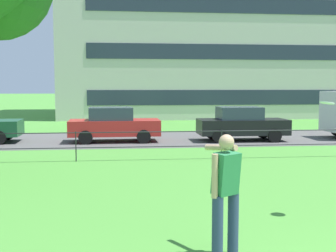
# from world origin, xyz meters

# --- Properties ---
(street_strip) EXTENTS (80.00, 6.11, 0.01)m
(street_strip) POSITION_xyz_m (0.00, 16.81, 0.00)
(street_strip) COLOR #565454
(street_strip) RESTS_ON ground
(park_fence) EXTENTS (39.14, 0.04, 1.00)m
(park_fence) POSITION_xyz_m (0.00, 11.04, 0.67)
(park_fence) COLOR #232328
(park_fence) RESTS_ON ground
(person_thrower) EXTENTS (0.46, 0.87, 1.79)m
(person_thrower) POSITION_xyz_m (-1.94, 2.65, 0.97)
(person_thrower) COLOR navy
(person_thrower) RESTS_ON ground
(frisbee) EXTENTS (0.35, 0.35, 0.07)m
(frisbee) POSITION_xyz_m (0.40, 4.37, 2.16)
(frisbee) COLOR white
(car_red_center) EXTENTS (4.03, 1.87, 1.54)m
(car_red_center) POSITION_xyz_m (-3.72, 16.05, 0.78)
(car_red_center) COLOR red
(car_red_center) RESTS_ON ground
(car_black_far_right) EXTENTS (4.02, 1.85, 1.54)m
(car_black_far_right) POSITION_xyz_m (2.05, 15.79, 0.78)
(car_black_far_right) COLOR black
(car_black_far_right) RESTS_ON ground
(apartment_building_background) EXTENTS (27.99, 14.89, 20.29)m
(apartment_building_background) POSITION_xyz_m (5.88, 35.18, 10.15)
(apartment_building_background) COLOR beige
(apartment_building_background) RESTS_ON ground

